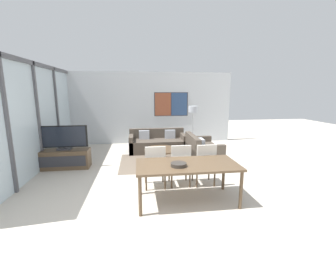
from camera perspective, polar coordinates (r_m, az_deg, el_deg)
ground_plane at (r=3.95m, az=-1.55°, el=-20.66°), size 24.00×24.00×0.00m
wall_back at (r=9.01m, az=-5.25°, el=6.71°), size 6.86×0.09×2.80m
window_wall_left at (r=6.70m, az=-30.38°, el=4.88°), size 0.07×5.63×2.80m
area_rug at (r=6.71m, az=-1.70°, el=-6.95°), size 2.41×1.84×0.01m
tv_console at (r=6.74m, az=-24.64°, el=-5.66°), size 1.28×0.49×0.51m
television at (r=6.61m, az=-25.04°, el=-0.76°), size 1.25×0.20×0.66m
sofa_main at (r=7.86m, az=-2.69°, el=-2.30°), size 1.94×0.86×0.76m
sofa_side at (r=6.95m, az=8.45°, el=-4.18°), size 0.86×1.40×0.76m
coffee_table at (r=6.62m, az=-1.72°, el=-4.49°), size 0.99×0.99×0.40m
dining_table at (r=4.23m, az=4.89°, el=-8.24°), size 1.89×0.94×0.75m
dining_chair_left at (r=4.84m, az=-3.31°, el=-7.68°), size 0.46×0.46×0.95m
dining_chair_centre at (r=4.94m, az=3.07°, el=-7.28°), size 0.46×0.46×0.95m
dining_chair_right at (r=5.05m, az=9.30°, el=-7.04°), size 0.46×0.46×0.95m
fruit_bowl at (r=4.05m, az=2.70°, el=-7.57°), size 0.29×0.29×0.06m
floor_lamp at (r=7.95m, az=6.35°, el=5.41°), size 0.32×0.32×1.56m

